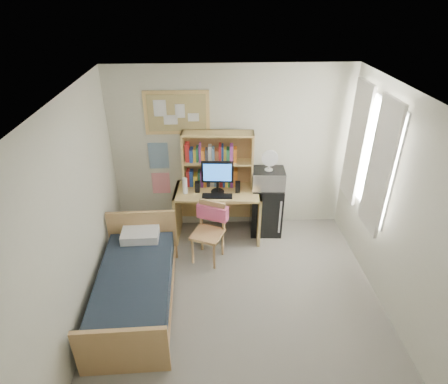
{
  "coord_description": "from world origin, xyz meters",
  "views": [
    {
      "loc": [
        -0.36,
        -3.18,
        3.56
      ],
      "look_at": [
        -0.14,
        1.2,
        1.09
      ],
      "focal_mm": 30.0,
      "sensor_mm": 36.0,
      "label": 1
    }
  ],
  "objects_px": {
    "bulletin_board": "(177,113)",
    "speaker_left": "(197,187)",
    "microwave": "(268,178)",
    "mini_fridge": "(266,209)",
    "speaker_right": "(238,187)",
    "monitor": "(217,177)",
    "desk_chair": "(207,234)",
    "desk": "(218,213)",
    "desk_fan": "(269,161)",
    "bed": "(135,291)"
  },
  "relations": [
    {
      "from": "mini_fridge",
      "to": "desk_fan",
      "type": "relative_size",
      "value": 2.7
    },
    {
      "from": "mini_fridge",
      "to": "speaker_left",
      "type": "relative_size",
      "value": 4.78
    },
    {
      "from": "desk_chair",
      "to": "speaker_left",
      "type": "distance_m",
      "value": 0.74
    },
    {
      "from": "microwave",
      "to": "bulletin_board",
      "type": "bearing_deg",
      "value": 172.15
    },
    {
      "from": "bulletin_board",
      "to": "speaker_left",
      "type": "bearing_deg",
      "value": -54.47
    },
    {
      "from": "desk_chair",
      "to": "mini_fridge",
      "type": "relative_size",
      "value": 1.09
    },
    {
      "from": "desk_chair",
      "to": "desk",
      "type": "bearing_deg",
      "value": 98.12
    },
    {
      "from": "desk_chair",
      "to": "speaker_left",
      "type": "bearing_deg",
      "value": 127.1
    },
    {
      "from": "monitor",
      "to": "speaker_left",
      "type": "height_order",
      "value": "monitor"
    },
    {
      "from": "speaker_left",
      "to": "microwave",
      "type": "bearing_deg",
      "value": 9.44
    },
    {
      "from": "mini_fridge",
      "to": "bulletin_board",
      "type": "bearing_deg",
      "value": 172.98
    },
    {
      "from": "speaker_right",
      "to": "desk_fan",
      "type": "relative_size",
      "value": 0.58
    },
    {
      "from": "mini_fridge",
      "to": "speaker_right",
      "type": "xyz_separation_m",
      "value": [
        -0.47,
        -0.16,
        0.49
      ]
    },
    {
      "from": "speaker_right",
      "to": "desk_fan",
      "type": "xyz_separation_m",
      "value": [
        0.47,
        0.14,
        0.35
      ]
    },
    {
      "from": "desk_chair",
      "to": "speaker_left",
      "type": "height_order",
      "value": "speaker_left"
    },
    {
      "from": "desk_chair",
      "to": "microwave",
      "type": "xyz_separation_m",
      "value": [
        0.94,
        0.67,
        0.51
      ]
    },
    {
      "from": "mini_fridge",
      "to": "speaker_right",
      "type": "distance_m",
      "value": 0.7
    },
    {
      "from": "monitor",
      "to": "speaker_right",
      "type": "distance_m",
      "value": 0.34
    },
    {
      "from": "bulletin_board",
      "to": "desk_chair",
      "type": "height_order",
      "value": "bulletin_board"
    },
    {
      "from": "monitor",
      "to": "desk_fan",
      "type": "distance_m",
      "value": 0.81
    },
    {
      "from": "monitor",
      "to": "speaker_right",
      "type": "relative_size",
      "value": 2.82
    },
    {
      "from": "monitor",
      "to": "bed",
      "type": "bearing_deg",
      "value": -122.9
    },
    {
      "from": "mini_fridge",
      "to": "monitor",
      "type": "distance_m",
      "value": 1.02
    },
    {
      "from": "desk_chair",
      "to": "monitor",
      "type": "height_order",
      "value": "monitor"
    },
    {
      "from": "speaker_right",
      "to": "microwave",
      "type": "xyz_separation_m",
      "value": [
        0.47,
        0.14,
        0.06
      ]
    },
    {
      "from": "monitor",
      "to": "microwave",
      "type": "bearing_deg",
      "value": 13.05
    },
    {
      "from": "desk",
      "to": "bed",
      "type": "height_order",
      "value": "desk"
    },
    {
      "from": "desk",
      "to": "mini_fridge",
      "type": "distance_m",
      "value": 0.77
    },
    {
      "from": "desk_chair",
      "to": "bed",
      "type": "xyz_separation_m",
      "value": [
        -0.9,
        -0.88,
        -0.2
      ]
    },
    {
      "from": "mini_fridge",
      "to": "bed",
      "type": "xyz_separation_m",
      "value": [
        -1.84,
        -1.57,
        -0.16
      ]
    },
    {
      "from": "microwave",
      "to": "desk",
      "type": "bearing_deg",
      "value": -171.83
    },
    {
      "from": "desk",
      "to": "speaker_left",
      "type": "xyz_separation_m",
      "value": [
        -0.3,
        -0.04,
        0.49
      ]
    },
    {
      "from": "speaker_left",
      "to": "desk_fan",
      "type": "xyz_separation_m",
      "value": [
        1.07,
        0.1,
        0.35
      ]
    },
    {
      "from": "speaker_right",
      "to": "speaker_left",
      "type": "bearing_deg",
      "value": 180.0
    },
    {
      "from": "bulletin_board",
      "to": "microwave",
      "type": "distance_m",
      "value": 1.67
    },
    {
      "from": "desk_chair",
      "to": "bed",
      "type": "distance_m",
      "value": 1.27
    },
    {
      "from": "bulletin_board",
      "to": "desk_fan",
      "type": "xyz_separation_m",
      "value": [
        1.34,
        -0.27,
        -0.67
      ]
    },
    {
      "from": "mini_fridge",
      "to": "speaker_left",
      "type": "xyz_separation_m",
      "value": [
        -1.07,
        -0.12,
        0.49
      ]
    },
    {
      "from": "desk",
      "to": "desk_chair",
      "type": "xyz_separation_m",
      "value": [
        -0.17,
        -0.61,
        0.04
      ]
    },
    {
      "from": "bed",
      "to": "desk_chair",
      "type": "bearing_deg",
      "value": 42.99
    },
    {
      "from": "desk",
      "to": "speaker_right",
      "type": "xyz_separation_m",
      "value": [
        0.3,
        -0.08,
        0.5
      ]
    },
    {
      "from": "mini_fridge",
      "to": "desk_fan",
      "type": "xyz_separation_m",
      "value": [
        -0.0,
        -0.02,
        0.84
      ]
    },
    {
      "from": "desk",
      "to": "desk_fan",
      "type": "height_order",
      "value": "desk_fan"
    },
    {
      "from": "desk_chair",
      "to": "mini_fridge",
      "type": "distance_m",
      "value": 1.16
    },
    {
      "from": "monitor",
      "to": "desk_fan",
      "type": "height_order",
      "value": "desk_fan"
    },
    {
      "from": "mini_fridge",
      "to": "speaker_left",
      "type": "height_order",
      "value": "speaker_left"
    },
    {
      "from": "desk_chair",
      "to": "desk_fan",
      "type": "xyz_separation_m",
      "value": [
        0.94,
        0.67,
        0.81
      ]
    },
    {
      "from": "mini_fridge",
      "to": "speaker_left",
      "type": "bearing_deg",
      "value": -170.04
    },
    {
      "from": "speaker_right",
      "to": "bed",
      "type": "bearing_deg",
      "value": -130.3
    },
    {
      "from": "speaker_left",
      "to": "bed",
      "type": "bearing_deg",
      "value": -114.01
    }
  ]
}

